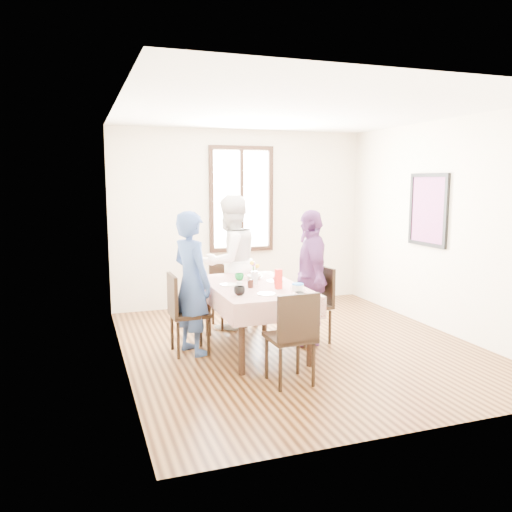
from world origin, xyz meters
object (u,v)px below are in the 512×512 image
Objects in this scene: chair_left at (190,313)px; chair_right at (310,305)px; dining_table at (255,318)px; person_far at (229,262)px; person_right at (309,277)px; person_left at (191,283)px; chair_near at (290,337)px; chair_far at (229,293)px.

chair_left is 1.00× the size of chair_right.
dining_table is at bearing 87.20° from chair_right.
dining_table is 0.86× the size of person_far.
person_far is (0.72, 0.88, 0.42)m from chair_left.
chair_right is 0.35m from person_right.
dining_table is 0.82m from person_right.
person_left is 1.13m from person_far.
person_left is at bearing 119.27° from chair_near.
chair_near is at bearing 139.75° from chair_right.
person_far reaches higher than dining_table.
chair_far is 0.42m from person_far.
chair_near is 1.42m from person_left.
chair_left is at bearing 68.34° from person_left.
dining_table is 0.74m from chair_left.
chair_right is at bearing 102.97° from person_far.
chair_left is 1.15m from chair_far.
person_far reaches higher than chair_far.
person_left reaches higher than chair_far.
chair_left is 0.57× the size of person_left.
chair_right is at bearing 84.92° from chair_left.
person_left is at bearing 27.50° from person_far.
dining_table is 1.66× the size of chair_right.
dining_table is at bearing 88.40° from chair_near.
dining_table is at bearing 77.59° from chair_left.
chair_right reaches higher than dining_table.
chair_left reaches higher than dining_table.
chair_left and chair_right have the same top height.
chair_right is 0.52× the size of person_far.
person_right is (0.71, 1.09, 0.34)m from chair_near.
person_left reaches higher than chair_left.
chair_right is at bearing 120.27° from chair_far.
dining_table is 0.73m from chair_right.
chair_near is 0.52× the size of person_far.
chair_far is (0.00, 1.04, 0.08)m from dining_table.
dining_table is at bearing -71.46° from person_right.
chair_left and chair_near have the same top height.
chair_left is at bearing 119.95° from chair_near.
person_far is at bearing 139.11° from chair_left.
chair_left is 0.57× the size of person_right.
person_right reaches higher than chair_far.
chair_far is at bearing -113.72° from person_far.
person_right is at bearing 3.83° from dining_table.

